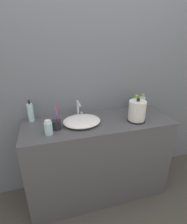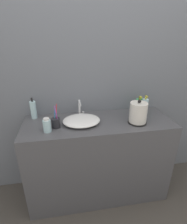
% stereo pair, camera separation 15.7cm
% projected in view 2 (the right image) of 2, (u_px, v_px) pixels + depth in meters
% --- Properties ---
extents(ground_plane, '(12.00, 12.00, 0.00)m').
position_uv_depth(ground_plane, '(102.00, 209.00, 1.76)').
color(ground_plane, '#47423D').
extents(wall_back, '(6.00, 0.04, 2.60)m').
position_uv_depth(wall_back, '(94.00, 70.00, 1.71)').
color(wall_back, slate).
rests_on(wall_back, ground_plane).
extents(vanity_counter, '(1.40, 0.50, 0.87)m').
position_uv_depth(vanity_counter, '(98.00, 159.00, 1.81)').
color(vanity_counter, '#4C4C51').
rests_on(vanity_counter, ground_plane).
extents(sink_basin, '(0.34, 0.29, 0.06)m').
position_uv_depth(sink_basin, '(81.00, 120.00, 1.60)').
color(sink_basin, white).
rests_on(sink_basin, vanity_counter).
extents(faucet, '(0.06, 0.13, 0.17)m').
position_uv_depth(faucet, '(80.00, 108.00, 1.71)').
color(faucet, silver).
rests_on(faucet, vanity_counter).
extents(electric_kettle, '(0.17, 0.17, 0.23)m').
position_uv_depth(electric_kettle, '(138.00, 114.00, 1.58)').
color(electric_kettle, black).
rests_on(electric_kettle, vanity_counter).
extents(toothbrush_cup, '(0.08, 0.08, 0.22)m').
position_uv_depth(toothbrush_cup, '(56.00, 122.00, 1.52)').
color(toothbrush_cup, '#232328').
rests_on(toothbrush_cup, vanity_counter).
extents(lotion_bottle, '(0.08, 0.08, 0.17)m').
position_uv_depth(lotion_bottle, '(139.00, 105.00, 1.83)').
color(lotion_bottle, '#2D9956').
rests_on(lotion_bottle, vanity_counter).
extents(shampoo_bottle, '(0.06, 0.06, 0.21)m').
position_uv_depth(shampoo_bottle, '(33.00, 110.00, 1.67)').
color(shampoo_bottle, silver).
rests_on(shampoo_bottle, vanity_counter).
extents(mouthwash_bottle, '(0.06, 0.06, 0.12)m').
position_uv_depth(mouthwash_bottle, '(47.00, 125.00, 1.44)').
color(mouthwash_bottle, silver).
rests_on(mouthwash_bottle, vanity_counter).
extents(hand_cream_bottle, '(0.06, 0.06, 0.21)m').
position_uv_depth(hand_cream_bottle, '(145.00, 107.00, 1.71)').
color(hand_cream_bottle, silver).
rests_on(hand_cream_bottle, vanity_counter).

